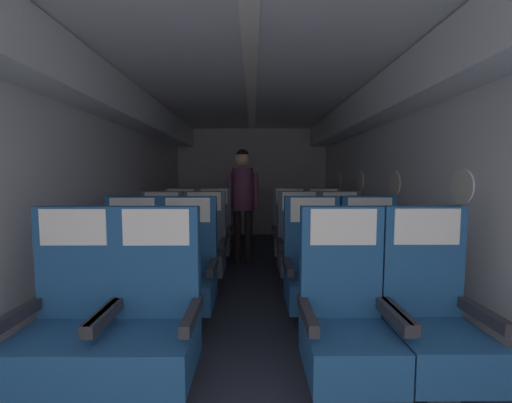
% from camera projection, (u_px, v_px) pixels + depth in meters
% --- Properties ---
extents(ground, '(3.33, 6.92, 0.02)m').
position_uv_depth(ground, '(251.00, 291.00, 3.46)').
color(ground, '#2D3342').
extents(fuselage_shell, '(3.21, 6.57, 2.25)m').
position_uv_depth(fuselage_shell, '(251.00, 142.00, 3.58)').
color(fuselage_shell, silver).
rests_on(fuselage_shell, ground).
extents(seat_a_left_window, '(0.48, 0.46, 1.07)m').
position_uv_depth(seat_a_left_window, '(68.00, 324.00, 1.69)').
color(seat_a_left_window, '#38383D').
rests_on(seat_a_left_window, ground).
extents(seat_a_left_aisle, '(0.48, 0.46, 1.07)m').
position_uv_depth(seat_a_left_aisle, '(153.00, 324.00, 1.69)').
color(seat_a_left_aisle, '#38383D').
rests_on(seat_a_left_aisle, ground).
extents(seat_a_right_aisle, '(0.48, 0.46, 1.07)m').
position_uv_depth(seat_a_right_aisle, '(432.00, 323.00, 1.71)').
color(seat_a_right_aisle, '#38383D').
rests_on(seat_a_right_aisle, ground).
extents(seat_a_right_window, '(0.48, 0.46, 1.07)m').
position_uv_depth(seat_a_right_window, '(346.00, 323.00, 1.70)').
color(seat_a_right_window, '#38383D').
rests_on(seat_a_right_window, ground).
extents(seat_b_left_window, '(0.48, 0.46, 1.07)m').
position_uv_depth(seat_b_left_window, '(130.00, 274.00, 2.54)').
color(seat_b_left_window, '#38383D').
rests_on(seat_b_left_window, ground).
extents(seat_b_left_aisle, '(0.48, 0.46, 1.07)m').
position_uv_depth(seat_b_left_aisle, '(187.00, 274.00, 2.55)').
color(seat_b_left_aisle, '#38383D').
rests_on(seat_b_left_aisle, ground).
extents(seat_b_right_aisle, '(0.48, 0.46, 1.07)m').
position_uv_depth(seat_b_right_aisle, '(372.00, 273.00, 2.57)').
color(seat_b_right_aisle, '#38383D').
rests_on(seat_b_right_aisle, ground).
extents(seat_b_right_window, '(0.48, 0.46, 1.07)m').
position_uv_depth(seat_b_right_window, '(314.00, 273.00, 2.57)').
color(seat_b_right_window, '#38383D').
rests_on(seat_b_right_window, ground).
extents(seat_c_left_window, '(0.48, 0.46, 1.07)m').
position_uv_depth(seat_c_left_window, '(161.00, 249.00, 3.40)').
color(seat_c_left_window, '#38383D').
rests_on(seat_c_left_window, ground).
extents(seat_c_left_aisle, '(0.48, 0.46, 1.07)m').
position_uv_depth(seat_c_left_aisle, '(204.00, 249.00, 3.41)').
color(seat_c_left_aisle, '#38383D').
rests_on(seat_c_left_aisle, ground).
extents(seat_c_right_aisle, '(0.48, 0.46, 1.07)m').
position_uv_depth(seat_c_right_aisle, '(341.00, 249.00, 3.41)').
color(seat_c_right_aisle, '#38383D').
rests_on(seat_c_right_aisle, ground).
extents(seat_c_right_window, '(0.48, 0.46, 1.07)m').
position_uv_depth(seat_c_right_window, '(300.00, 249.00, 3.42)').
color(seat_c_right_window, '#38383D').
rests_on(seat_c_right_window, ground).
extents(seat_d_left_window, '(0.48, 0.46, 1.07)m').
position_uv_depth(seat_d_left_window, '(180.00, 234.00, 4.27)').
color(seat_d_left_window, '#38383D').
rests_on(seat_d_left_window, ground).
extents(seat_d_left_aisle, '(0.48, 0.46, 1.07)m').
position_uv_depth(seat_d_left_aisle, '(214.00, 234.00, 4.28)').
color(seat_d_left_aisle, '#38383D').
rests_on(seat_d_left_aisle, ground).
extents(seat_d_right_aisle, '(0.48, 0.46, 1.07)m').
position_uv_depth(seat_d_right_aisle, '(324.00, 234.00, 4.27)').
color(seat_d_right_aisle, '#38383D').
rests_on(seat_d_right_aisle, ground).
extents(seat_d_right_window, '(0.48, 0.46, 1.07)m').
position_uv_depth(seat_d_right_window, '(290.00, 234.00, 4.28)').
color(seat_d_right_window, '#38383D').
rests_on(seat_d_right_window, ground).
extents(flight_attendant, '(0.43, 0.28, 1.60)m').
position_uv_depth(flight_attendant, '(243.00, 194.00, 4.41)').
color(flight_attendant, black).
rests_on(flight_attendant, ground).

